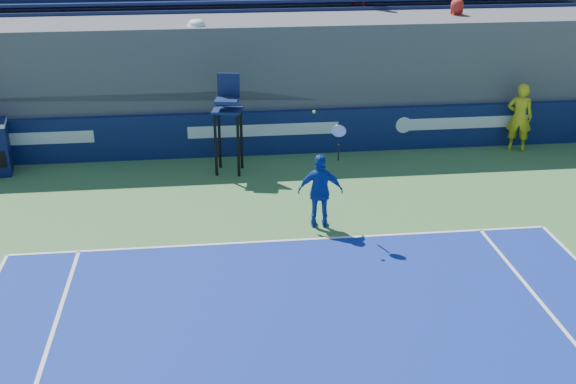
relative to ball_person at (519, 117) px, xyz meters
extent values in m
imported|color=yellow|center=(0.00, 0.00, 0.00)|extent=(0.79, 0.66, 1.86)
cube|color=white|center=(-6.88, -4.75, -0.92)|extent=(10.97, 0.07, 0.00)
cube|color=#0D1A4B|center=(-6.88, 0.46, -0.34)|extent=(20.40, 0.20, 1.20)
cube|color=white|center=(-12.88, 0.36, -0.22)|extent=(3.20, 0.01, 0.32)
cube|color=white|center=(-6.88, 0.36, -0.22)|extent=(4.00, 0.01, 0.32)
cube|color=white|center=(-1.38, 0.36, -0.22)|extent=(3.60, 0.01, 0.32)
cylinder|color=white|center=(-3.08, 0.36, -0.22)|extent=(0.44, 0.01, 0.44)
cylinder|color=black|center=(-8.18, -0.95, -0.14)|extent=(0.08, 0.08, 1.60)
cylinder|color=black|center=(-7.63, -1.06, -0.14)|extent=(0.08, 0.08, 1.60)
cylinder|color=black|center=(-8.07, -0.40, -0.14)|extent=(0.08, 0.08, 1.60)
cylinder|color=black|center=(-7.52, -0.51, -0.14)|extent=(0.08, 0.08, 1.60)
cube|color=#0F1C4C|center=(-7.85, -0.73, 0.69)|extent=(0.82, 0.82, 0.06)
cube|color=#15214F|center=(-7.87, -0.83, 0.94)|extent=(0.63, 0.55, 0.08)
cube|color=#131D48|center=(-7.80, -0.48, 1.24)|extent=(0.55, 0.17, 0.60)
imported|color=#1440A5|center=(-6.09, -4.15, -0.13)|extent=(0.98, 0.52, 1.60)
cylinder|color=black|center=(-5.76, -4.28, 0.76)|extent=(0.07, 0.16, 0.39)
torus|color=silver|center=(-5.77, -4.35, 1.24)|extent=(0.31, 0.18, 0.29)
cylinder|color=silver|center=(-5.77, -4.35, 1.24)|extent=(0.26, 0.14, 0.24)
sphere|color=#CDE432|center=(-6.25, -4.21, 1.61)|extent=(0.07, 0.07, 0.07)
cube|color=#57565C|center=(-6.88, 2.36, 0.75)|extent=(20.40, 3.60, 3.38)
cube|color=#57565C|center=(-6.88, 1.01, 0.53)|extent=(20.40, 0.90, 0.55)
cube|color=#131C48|center=(-6.88, 0.91, 1.01)|extent=(20.00, 0.45, 0.08)
cube|color=#131C48|center=(-6.88, 1.16, 1.21)|extent=(20.00, 0.06, 0.45)
cube|color=#57565C|center=(-6.88, 1.91, 1.08)|extent=(20.40, 0.90, 0.55)
cube|color=#131C48|center=(-6.88, 1.81, 1.56)|extent=(20.00, 0.45, 0.08)
cube|color=#131C48|center=(-6.88, 2.06, 1.76)|extent=(20.00, 0.06, 0.45)
cube|color=#57565C|center=(-6.88, 2.81, 1.63)|extent=(20.40, 0.90, 0.55)
cube|color=#131C48|center=(-6.88, 2.71, 2.11)|extent=(20.00, 0.45, 0.08)
cube|color=#131C48|center=(-6.88, 2.96, 2.31)|extent=(20.00, 0.06, 0.45)
cube|color=#57565C|center=(-6.88, 3.71, 2.18)|extent=(20.40, 0.90, 0.55)
cube|color=#131C48|center=(-6.88, 3.61, 2.66)|extent=(20.00, 0.45, 0.08)
cube|color=#0C1647|center=(-6.88, 4.31, 1.26)|extent=(20.80, 0.30, 4.40)
imported|color=white|center=(-8.52, 0.96, 1.72)|extent=(1.20, 0.75, 1.78)
imported|color=teal|center=(-5.89, 0.96, 1.59)|extent=(0.96, 0.62, 1.52)
imported|color=red|center=(-1.35, 1.86, 2.13)|extent=(0.74, 0.49, 1.49)
imported|color=black|center=(1.12, 0.96, 1.63)|extent=(0.66, 0.51, 1.61)
camera|label=1|loc=(-8.37, -17.79, 5.70)|focal=45.00mm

